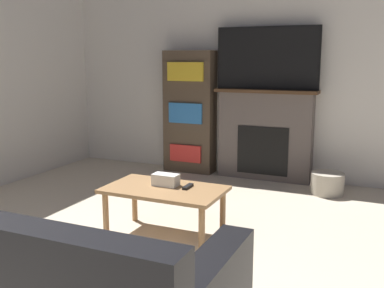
{
  "coord_description": "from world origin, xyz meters",
  "views": [
    {
      "loc": [
        1.78,
        -0.78,
        1.5
      ],
      "look_at": [
        0.15,
        2.88,
        0.73
      ],
      "focal_mm": 42.0,
      "sensor_mm": 36.0,
      "label": 1
    }
  ],
  "objects_px": {
    "tv": "(267,58)",
    "coffee_table": "(165,194)",
    "bookshelf": "(190,112)",
    "storage_basket": "(327,183)",
    "fireplace": "(265,134)"
  },
  "relations": [
    {
      "from": "bookshelf",
      "to": "storage_basket",
      "type": "distance_m",
      "value": 1.99
    },
    {
      "from": "storage_basket",
      "to": "fireplace",
      "type": "bearing_deg",
      "value": 156.37
    },
    {
      "from": "fireplace",
      "to": "coffee_table",
      "type": "xyz_separation_m",
      "value": [
        -0.28,
        -2.19,
        -0.19
      ]
    },
    {
      "from": "fireplace",
      "to": "coffee_table",
      "type": "distance_m",
      "value": 2.21
    },
    {
      "from": "tv",
      "to": "coffee_table",
      "type": "xyz_separation_m",
      "value": [
        -0.28,
        -2.17,
        -1.12
      ]
    },
    {
      "from": "coffee_table",
      "to": "storage_basket",
      "type": "height_order",
      "value": "coffee_table"
    },
    {
      "from": "fireplace",
      "to": "bookshelf",
      "type": "xyz_separation_m",
      "value": [
        -1.02,
        -0.02,
        0.23
      ]
    },
    {
      "from": "tv",
      "to": "storage_basket",
      "type": "relative_size",
      "value": 3.44
    },
    {
      "from": "fireplace",
      "to": "bookshelf",
      "type": "bearing_deg",
      "value": -178.75
    },
    {
      "from": "tv",
      "to": "bookshelf",
      "type": "distance_m",
      "value": 1.24
    },
    {
      "from": "fireplace",
      "to": "storage_basket",
      "type": "relative_size",
      "value": 3.44
    },
    {
      "from": "tv",
      "to": "bookshelf",
      "type": "height_order",
      "value": "tv"
    },
    {
      "from": "fireplace",
      "to": "tv",
      "type": "bearing_deg",
      "value": -90.0
    },
    {
      "from": "tv",
      "to": "coffee_table",
      "type": "height_order",
      "value": "tv"
    },
    {
      "from": "tv",
      "to": "bookshelf",
      "type": "relative_size",
      "value": 0.79
    }
  ]
}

